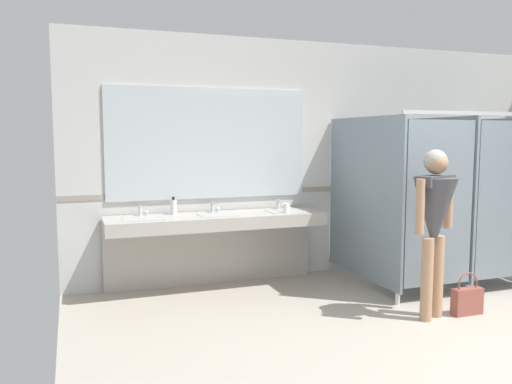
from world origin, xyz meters
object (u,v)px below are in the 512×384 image
person_standing (435,214)px  handbag (467,300)px  paper_cup (286,208)px  soap_dispenser (174,207)px

person_standing → handbag: bearing=-4.1°
handbag → paper_cup: 2.09m
person_standing → soap_dispenser: size_ratio=8.09×
handbag → paper_cup: (-1.25, 1.49, 0.75)m
person_standing → handbag: 0.94m
soap_dispenser → paper_cup: (1.22, -0.31, -0.03)m
person_standing → handbag: person_standing is taller
soap_dispenser → paper_cup: soap_dispenser is taller
person_standing → soap_dispenser: 2.74m
paper_cup → person_standing: bearing=-59.5°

